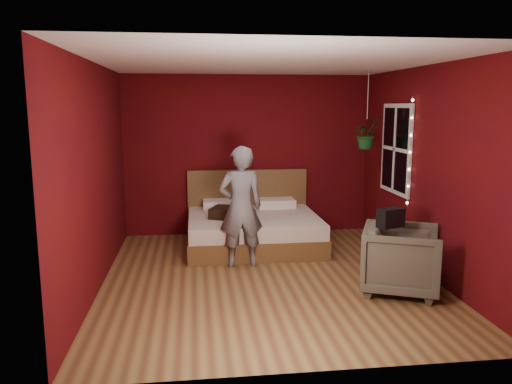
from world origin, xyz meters
The scene contains 10 objects.
floor centered at (0.00, 0.00, 0.00)m, with size 4.50×4.50×0.00m, color olive.
room_walls centered at (0.00, 0.00, 1.68)m, with size 4.04×4.54×2.62m.
window centered at (1.97, 0.90, 1.50)m, with size 0.05×0.97×1.27m.
fairy_lights centered at (1.94, 0.37, 1.50)m, with size 0.04×0.04×1.45m.
bed centered at (-0.02, 1.46, 0.28)m, with size 1.95×1.66×1.07m.
person centered at (-0.28, 0.50, 0.80)m, with size 0.58×0.38×1.60m, color slate.
armchair centered at (1.43, -0.66, 0.38)m, with size 0.82×0.85×0.77m, color #5B5A47.
handbag centered at (1.28, -0.67, 0.88)m, with size 0.30×0.15×0.21m, color black.
throw_pillow centered at (-0.42, 1.27, 0.56)m, with size 0.43×0.43×0.15m, color black.
hanging_plant centered at (1.66, 1.28, 1.69)m, with size 0.44×0.39×1.13m.
Camera 1 is at (-0.88, -5.86, 2.11)m, focal length 35.00 mm.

